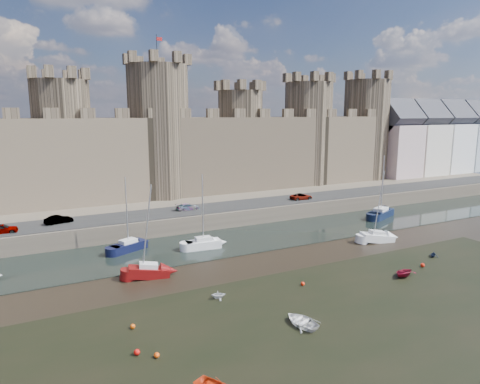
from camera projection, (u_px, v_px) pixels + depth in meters
The scene contains 25 objects.
ground at pixel (305, 325), 35.55m from camera, with size 160.00×160.00×0.00m, color black.
seaweed_patch at pixel (355, 362), 30.28m from camera, with size 70.00×34.00×0.01m, color black.
water_channel at pixel (200, 246), 56.62m from camera, with size 160.00×12.00×0.08m, color black.
quay at pixel (136, 192), 88.02m from camera, with size 160.00×60.00×2.50m, color #4C443A.
road at pixel (176, 212), 64.95m from camera, with size 160.00×7.00×0.10m, color black.
castle at pixel (146, 145), 75.28m from camera, with size 108.50×11.00×29.00m.
townhouses at pixel (437, 140), 105.54m from camera, with size 35.50×9.05×18.13m.
car_0 at pixel (1, 229), 53.30m from camera, with size 1.51×3.75×1.28m, color gray.
car_1 at pixel (59, 220), 57.98m from camera, with size 1.26×3.63×1.20m, color gray.
car_2 at pixel (188, 207), 66.10m from camera, with size 1.49×3.66×1.06m, color gray.
car_3 at pixel (301, 197), 73.98m from camera, with size 1.84×4.00×1.11m, color gray.
sailboat_1 at pixel (128, 245), 54.35m from camera, with size 5.07×3.66×9.49m.
sailboat_2 at pixel (203, 243), 55.25m from camera, with size 4.63×2.14×9.70m.
sailboat_3 at pixel (381, 213), 71.68m from camera, with size 6.36×4.42×10.40m.
sailboat_4 at pixel (149, 271), 45.70m from camera, with size 4.57×2.48×10.12m.
sailboat_5 at pixel (377, 237), 58.31m from camera, with size 4.84×2.80×9.82m.
dinghy_2 at pixel (302, 321), 35.51m from camera, with size 2.32×0.67×3.25m, color white.
dinghy_3 at pixel (218, 295), 40.52m from camera, with size 1.23×0.75×1.42m, color silver.
dinghy_4 at pixel (403, 274), 46.08m from camera, with size 2.10×0.61×2.94m, color maroon.
dinghy_7 at pixel (433, 254), 52.21m from camera, with size 1.11×0.68×1.29m, color black.
buoy_0 at pixel (137, 352), 31.15m from camera, with size 0.46×0.46×0.46m, color red.
buoy_1 at pixel (133, 326), 34.94m from camera, with size 0.42×0.42×0.42m, color #DF4E09.
buoy_3 at pixel (303, 284), 43.62m from camera, with size 0.43×0.43×0.43m, color red.
buoy_4 at pixel (157, 355), 30.81m from camera, with size 0.41×0.41×0.41m, color #F94C0B.
buoy_5 at pixel (423, 265), 48.82m from camera, with size 0.49×0.49×0.49m, color red.
Camera 1 is at (-19.62, -26.96, 17.47)m, focal length 32.00 mm.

